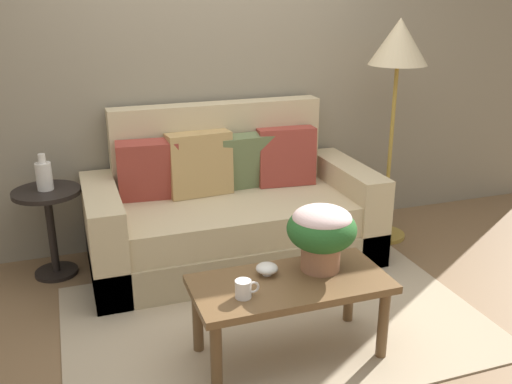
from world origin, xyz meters
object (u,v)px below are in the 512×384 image
potted_plant (322,230)px  table_vase (44,175)px  couch (230,213)px  snack_bowl (267,269)px  floor_lamp (398,55)px  side_table (50,217)px  coffee_mug (244,289)px  coffee_table (290,292)px

potted_plant → table_vase: 1.90m
couch → snack_bowl: (-0.14, -1.14, 0.13)m
floor_lamp → potted_plant: bearing=-134.5°
side_table → floor_lamp: (2.46, -0.19, 0.99)m
side_table → potted_plant: 1.91m
coffee_mug → table_vase: bearing=121.2°
table_vase → snack_bowl: bearing=-50.1°
couch → coffee_mug: size_ratio=16.13×
coffee_mug → coffee_table: bearing=16.0°
coffee_mug → snack_bowl: 0.26m
floor_lamp → coffee_mug: (-1.57, -1.27, -0.92)m
coffee_mug → potted_plant: bearing=17.5°
floor_lamp → coffee_mug: 2.22m
potted_plant → snack_bowl: potted_plant is taller
couch → potted_plant: bearing=-82.5°
side_table → snack_bowl: bearing=-49.9°
couch → table_vase: couch is taller
couch → snack_bowl: couch is taller
floor_lamp → table_vase: size_ratio=6.88×
potted_plant → coffee_mug: potted_plant is taller
floor_lamp → coffee_table: bearing=-137.5°
side_table → floor_lamp: bearing=-4.4°
couch → floor_lamp: (1.25, -0.05, 1.07)m
floor_lamp → snack_bowl: size_ratio=14.19×
couch → snack_bowl: bearing=-96.9°
floor_lamp → potted_plant: 1.73m
coffee_table → side_table: size_ratio=1.67×
potted_plant → table_vase: table_vase is taller
floor_lamp → snack_bowl: floor_lamp is taller
table_vase → coffee_table: bearing=-50.0°
side_table → potted_plant: (1.37, -1.31, 0.25)m
coffee_table → side_table: 1.81m
table_vase → couch: bearing=-7.0°
coffee_table → potted_plant: 0.36m
potted_plant → coffee_mug: 0.53m
coffee_table → coffee_mug: size_ratio=8.27×
couch → side_table: bearing=173.4°
snack_bowl → potted_plant: bearing=-6.2°
snack_bowl → table_vase: bearing=129.9°
side_table → snack_bowl: side_table is taller
coffee_table → floor_lamp: bearing=42.5°
snack_bowl → coffee_table: bearing=-48.3°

